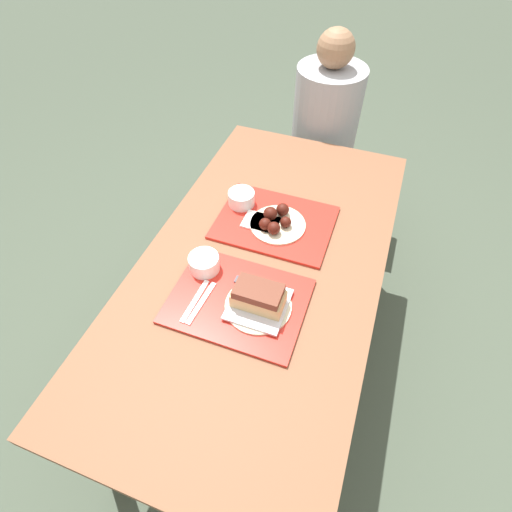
# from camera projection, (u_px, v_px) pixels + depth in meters

# --- Properties ---
(ground_plane) EXTENTS (12.00, 12.00, 0.00)m
(ground_plane) POSITION_uv_depth(u_px,v_px,m) (261.00, 357.00, 1.93)
(ground_plane) COLOR #424C3D
(picnic_table) EXTENTS (0.81, 1.55, 0.72)m
(picnic_table) POSITION_uv_depth(u_px,v_px,m) (262.00, 277.00, 1.46)
(picnic_table) COLOR brown
(picnic_table) RESTS_ON ground_plane
(picnic_bench_far) EXTENTS (0.77, 0.28, 0.44)m
(picnic_bench_far) POSITION_uv_depth(u_px,v_px,m) (320.00, 175.00, 2.26)
(picnic_bench_far) COLOR brown
(picnic_bench_far) RESTS_ON ground_plane
(tray_near) EXTENTS (0.43, 0.32, 0.01)m
(tray_near) POSITION_uv_depth(u_px,v_px,m) (238.00, 301.00, 1.26)
(tray_near) COLOR red
(tray_near) RESTS_ON picnic_table
(tray_far) EXTENTS (0.43, 0.32, 0.01)m
(tray_far) POSITION_uv_depth(u_px,v_px,m) (275.00, 222.00, 1.50)
(tray_far) COLOR red
(tray_far) RESTS_ON picnic_table
(bowl_coleslaw_near) EXTENTS (0.10, 0.10, 0.06)m
(bowl_coleslaw_near) POSITION_uv_depth(u_px,v_px,m) (204.00, 262.00, 1.32)
(bowl_coleslaw_near) COLOR white
(bowl_coleslaw_near) RESTS_ON tray_near
(brisket_sandwich_plate) EXTENTS (0.21, 0.21, 0.09)m
(brisket_sandwich_plate) POSITION_uv_depth(u_px,v_px,m) (258.00, 299.00, 1.22)
(brisket_sandwich_plate) COLOR beige
(brisket_sandwich_plate) RESTS_ON tray_near
(plastic_fork_near) EXTENTS (0.02, 0.17, 0.00)m
(plastic_fork_near) POSITION_uv_depth(u_px,v_px,m) (195.00, 301.00, 1.25)
(plastic_fork_near) COLOR white
(plastic_fork_near) RESTS_ON tray_near
(plastic_knife_near) EXTENTS (0.03, 0.17, 0.00)m
(plastic_knife_near) POSITION_uv_depth(u_px,v_px,m) (201.00, 303.00, 1.25)
(plastic_knife_near) COLOR white
(plastic_knife_near) RESTS_ON tray_near
(condiment_packet) EXTENTS (0.04, 0.03, 0.01)m
(condiment_packet) POSITION_uv_depth(u_px,v_px,m) (240.00, 280.00, 1.31)
(condiment_packet) COLOR #3F3F47
(condiment_packet) RESTS_ON tray_near
(bowl_coleslaw_far) EXTENTS (0.10, 0.10, 0.06)m
(bowl_coleslaw_far) POSITION_uv_depth(u_px,v_px,m) (241.00, 198.00, 1.53)
(bowl_coleslaw_far) COLOR white
(bowl_coleslaw_far) RESTS_ON tray_far
(wings_plate_far) EXTENTS (0.21, 0.21, 0.06)m
(wings_plate_far) POSITION_uv_depth(u_px,v_px,m) (276.00, 221.00, 1.46)
(wings_plate_far) COLOR beige
(wings_plate_far) RESTS_ON tray_far
(napkin_far) EXTENTS (0.13, 0.09, 0.01)m
(napkin_far) POSITION_uv_depth(u_px,v_px,m) (261.00, 222.00, 1.48)
(napkin_far) COLOR white
(napkin_far) RESTS_ON tray_far
(person_seated_across) EXTENTS (0.33, 0.33, 0.70)m
(person_seated_across) POSITION_uv_depth(u_px,v_px,m) (326.00, 116.00, 1.99)
(person_seated_across) COLOR #9E9EA3
(person_seated_across) RESTS_ON picnic_bench_far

